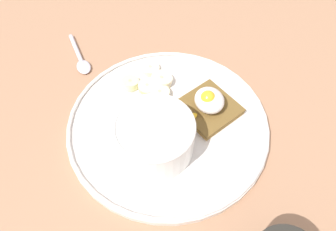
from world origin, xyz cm
name	(u,v)px	position (x,y,z in cm)	size (l,w,h in cm)	color
ground_plane	(168,130)	(0.00, 0.00, 1.00)	(120.00, 120.00, 2.00)	#A37556
plate	(168,124)	(0.00, 0.00, 2.80)	(30.94, 30.94, 1.60)	silver
oatmeal_bowl	(154,137)	(3.01, -3.64, 5.98)	(11.34, 11.34, 5.82)	white
toast_slice	(208,108)	(0.69, 6.70, 3.63)	(9.74, 9.74, 1.11)	brown
poached_egg	(209,100)	(0.71, 6.58, 5.73)	(4.85, 7.33, 3.54)	white
banana_slice_front	(150,68)	(-11.45, 2.33, 3.47)	(4.17, 4.20, 1.08)	#F7ECBD
banana_slice_left	(146,88)	(-7.57, -0.22, 3.68)	(3.51, 3.41, 1.50)	beige
banana_slice_back	(160,93)	(-5.40, 1.23, 3.70)	(4.31, 4.36, 1.54)	beige
banana_slice_right	(161,80)	(-7.82, 2.75, 3.85)	(4.02, 4.19, 2.02)	#FBECBD
banana_slice_inner	(130,83)	(-9.62, -2.14, 3.70)	(4.07, 4.10, 1.57)	beige
banana_slice_outer	(136,100)	(-5.91, -2.75, 3.68)	(3.29, 3.41, 1.61)	#ECECB7
spoon	(80,59)	(-20.30, -7.59, 2.40)	(10.96, 2.55, 0.80)	silver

